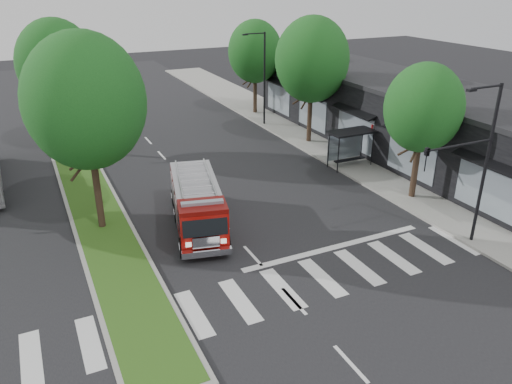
% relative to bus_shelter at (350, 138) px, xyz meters
% --- Properties ---
extents(ground, '(140.00, 140.00, 0.00)m').
position_rel_bus_shelter_xyz_m(ground, '(-11.20, -8.15, -2.04)').
color(ground, black).
rests_on(ground, ground).
extents(sidewalk_right, '(5.00, 80.00, 0.15)m').
position_rel_bus_shelter_xyz_m(sidewalk_right, '(1.30, 1.85, -1.96)').
color(sidewalk_right, gray).
rests_on(sidewalk_right, ground).
extents(median, '(3.00, 50.00, 0.15)m').
position_rel_bus_shelter_xyz_m(median, '(-17.20, 9.85, -1.96)').
color(median, gray).
rests_on(median, ground).
extents(storefront_row, '(8.00, 30.00, 5.00)m').
position_rel_bus_shelter_xyz_m(storefront_row, '(5.80, 1.85, 0.46)').
color(storefront_row, black).
rests_on(storefront_row, ground).
extents(bus_shelter, '(3.20, 1.60, 2.61)m').
position_rel_bus_shelter_xyz_m(bus_shelter, '(0.00, 0.00, 0.00)').
color(bus_shelter, black).
rests_on(bus_shelter, ground).
extents(tree_right_near, '(4.40, 4.40, 8.05)m').
position_rel_bus_shelter_xyz_m(tree_right_near, '(0.30, -6.15, 3.47)').
color(tree_right_near, black).
rests_on(tree_right_near, ground).
extents(tree_right_mid, '(5.60, 5.60, 9.72)m').
position_rel_bus_shelter_xyz_m(tree_right_mid, '(0.30, 5.85, 4.45)').
color(tree_right_mid, black).
rests_on(tree_right_mid, ground).
extents(tree_right_far, '(5.00, 5.00, 8.73)m').
position_rel_bus_shelter_xyz_m(tree_right_far, '(0.30, 15.85, 3.80)').
color(tree_right_far, black).
rests_on(tree_right_far, ground).
extents(tree_median_near, '(5.80, 5.80, 10.16)m').
position_rel_bus_shelter_xyz_m(tree_median_near, '(-17.20, -2.15, 4.77)').
color(tree_median_near, black).
rests_on(tree_median_near, ground).
extents(tree_median_far, '(5.60, 5.60, 9.72)m').
position_rel_bus_shelter_xyz_m(tree_median_far, '(-17.20, 11.85, 4.45)').
color(tree_median_far, black).
rests_on(tree_median_far, ground).
extents(streetlight_right_near, '(4.08, 0.22, 8.00)m').
position_rel_bus_shelter_xyz_m(streetlight_right_near, '(-1.59, -11.65, 2.63)').
color(streetlight_right_near, black).
rests_on(streetlight_right_near, ground).
extents(streetlight_right_far, '(2.11, 0.20, 8.00)m').
position_rel_bus_shelter_xyz_m(streetlight_right_far, '(-0.85, 11.85, 2.44)').
color(streetlight_right_far, black).
rests_on(streetlight_right_far, ground).
extents(fire_engine, '(4.01, 8.10, 2.70)m').
position_rel_bus_shelter_xyz_m(fire_engine, '(-12.53, -4.10, -0.75)').
color(fire_engine, '#650805').
rests_on(fire_engine, ground).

